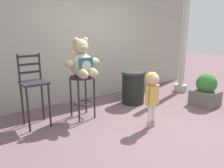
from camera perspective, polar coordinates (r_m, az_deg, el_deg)
name	(u,v)px	position (r m, az deg, el deg)	size (l,w,h in m)	color
ground_plane	(153,124)	(3.85, 10.94, -10.51)	(24.00, 24.00, 0.00)	#6A5054
building_wall	(89,33)	(5.21, -6.23, 13.41)	(6.63, 0.30, 3.08)	#A09D8E
bar_stool_with_teddy	(82,88)	(3.95, -7.93, -0.99)	(0.42, 0.42, 0.79)	#24212B
teddy_bear	(82,62)	(3.83, -7.92, 5.72)	(0.65, 0.58, 0.68)	tan
child_walking	(152,88)	(3.56, 10.66, -0.92)	(0.30, 0.24, 0.94)	#C59E90
trash_bin	(133,87)	(4.79, 5.64, -0.86)	(0.53, 0.53, 0.72)	black
lamppost	(184,50)	(5.90, 18.47, 8.56)	(0.33, 0.33, 2.79)	#A3A394
bar_chair_empty	(34,86)	(3.77, -20.10, -0.57)	(0.41, 0.41, 1.22)	#24212B
planter_with_shrub	(206,91)	(5.04, 23.62, -1.73)	(0.50, 0.50, 0.70)	#5F5B54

